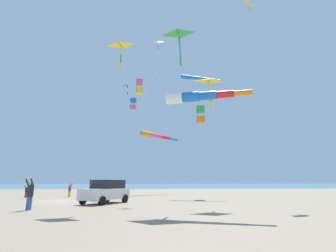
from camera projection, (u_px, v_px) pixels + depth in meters
name	position (u px, v px, depth m)	size (l,w,h in m)	color
ground_plane	(58.00, 201.00, 22.89)	(600.00, 600.00, 0.00)	gray
ocean_water_strip	(132.00, 185.00, 183.22)	(240.00, 600.00, 0.01)	teal
parked_car	(106.00, 191.00, 20.64)	(4.65, 3.77, 1.85)	silver
cooler_box	(99.00, 199.00, 23.25)	(0.62, 0.42, 0.42)	white
person_adult_flyer	(30.00, 193.00, 15.67)	(0.62, 0.51, 1.89)	#335199
person_child_green_jacket	(70.00, 189.00, 30.01)	(0.52, 0.56, 1.57)	gold
person_child_grey_jacket	(26.00, 191.00, 28.40)	(0.41, 0.47, 1.34)	#B72833
kite_windsock_purple_drifting	(194.00, 78.00, 34.18)	(5.13, 10.90, 16.10)	blue
kite_delta_orange_high_right	(127.00, 86.00, 32.35)	(9.28, 2.34, 13.91)	black
kite_windsock_checkered_midright	(155.00, 136.00, 39.11)	(8.90, 16.77, 9.17)	orange
kite_delta_striped_overhead	(121.00, 45.00, 20.15)	(3.18, 6.89, 12.54)	yellow
kite_delta_red_high_left	(248.00, 4.00, 27.48)	(2.74, 13.51, 20.91)	yellow
kite_delta_long_streamer_left	(158.00, 43.00, 28.20)	(2.11, 4.41, 17.09)	white
kite_box_small_distant	(133.00, 104.00, 39.21)	(6.07, 8.33, 14.34)	blue
kite_box_black_fish_shape	(200.00, 115.00, 30.51)	(6.41, 8.98, 10.61)	green
kite_windsock_teal_far_right	(196.00, 97.00, 15.62)	(2.49, 15.30, 7.19)	white
kite_delta_yellow_midlevel	(178.00, 34.00, 20.27)	(9.48, 9.25, 13.53)	green
kite_box_long_streamer_right	(139.00, 87.00, 37.18)	(9.24, 5.70, 16.34)	#EF4C93
kite_delta_rainbow_low_near	(209.00, 81.00, 20.40)	(7.76, 7.85, 9.86)	yellow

